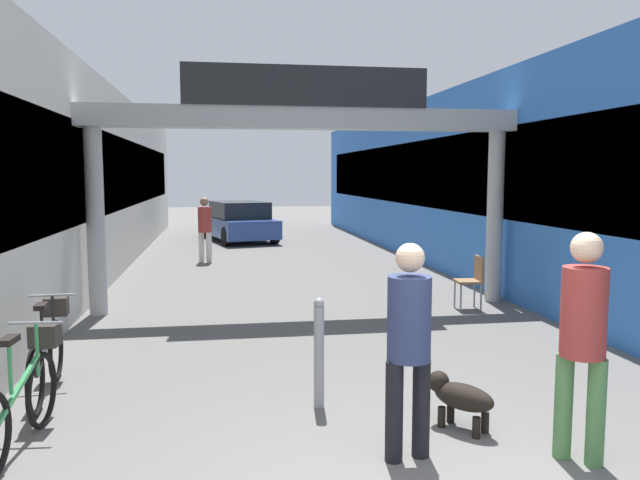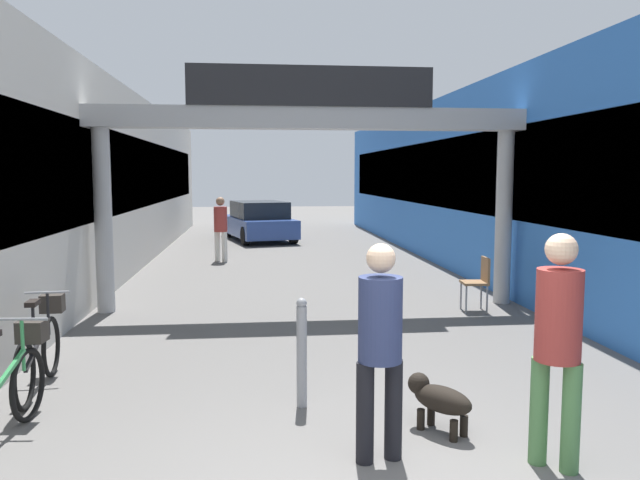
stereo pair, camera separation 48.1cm
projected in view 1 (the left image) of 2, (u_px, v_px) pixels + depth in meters
The scene contains 12 objects.
storefront_left at pixel (52, 183), 13.89m from camera, with size 3.00×26.00×4.11m.
storefront_right at pixel (483, 182), 15.52m from camera, with size 3.00×26.00×4.11m.
arcade_sign_gateway at pixel (306, 140), 10.21m from camera, with size 7.40×0.47×3.96m.
pedestrian_with_dog at pixel (409, 337), 4.82m from camera, with size 0.40×0.40×1.71m.
pedestrian_companion at pixel (583, 331), 4.77m from camera, with size 0.48×0.48×1.80m.
pedestrian_carrying_crate at pixel (205, 225), 15.81m from camera, with size 0.48×0.48×1.66m.
dog_on_leash at pixel (459, 396), 5.48m from camera, with size 0.57×0.64×0.47m.
bicycle_green_nearest at pixel (24, 395), 5.11m from camera, with size 0.46×1.69×0.98m.
bicycle_black_second at pixel (48, 352), 6.35m from camera, with size 0.46×1.69×0.98m.
bollard_post_metal at pixel (319, 352), 5.96m from camera, with size 0.10×0.10×1.07m.
cafe_chair_wood_nearer at pixel (473, 277), 10.33m from camera, with size 0.43×0.43×0.89m.
parked_car_blue at pixel (239, 222), 21.08m from camera, with size 2.64×4.30×1.33m.
Camera 1 is at (-1.42, -3.73, 2.23)m, focal length 35.00 mm.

